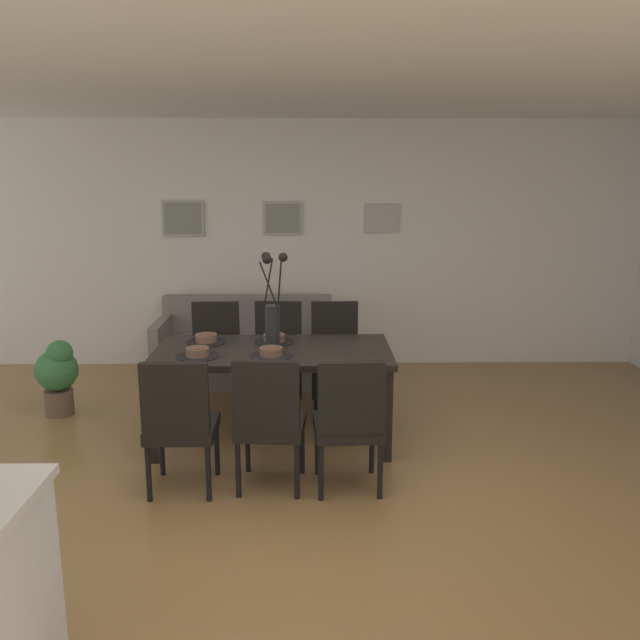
{
  "coord_description": "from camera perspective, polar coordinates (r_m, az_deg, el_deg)",
  "views": [
    {
      "loc": [
        0.06,
        -3.87,
        2.06
      ],
      "look_at": [
        0.14,
        1.4,
        0.89
      ],
      "focal_mm": 37.36,
      "sensor_mm": 36.0,
      "label": 1
    }
  ],
  "objects": [
    {
      "name": "ground_plane",
      "position": [
        4.38,
        -1.59,
        -15.5
      ],
      "size": [
        9.0,
        9.0,
        0.0
      ],
      "primitive_type": "plane",
      "color": "olive"
    },
    {
      "name": "bowl_near_right",
      "position": [
        5.35,
        -9.73,
        -1.48
      ],
      "size": [
        0.17,
        0.17,
        0.07
      ],
      "color": "brown",
      "rests_on": "dining_table"
    },
    {
      "name": "placemat_far_left",
      "position": [
        4.9,
        -4.19,
        -3.07
      ],
      "size": [
        0.32,
        0.32,
        0.01
      ],
      "primitive_type": "cylinder",
      "color": "black",
      "rests_on": "dining_table"
    },
    {
      "name": "placemat_near_left",
      "position": [
        4.96,
        -10.44,
        -3.06
      ],
      "size": [
        0.32,
        0.32,
        0.01
      ],
      "primitive_type": "cylinder",
      "color": "black",
      "rests_on": "dining_table"
    },
    {
      "name": "dining_chair_mid_right",
      "position": [
        5.98,
        1.33,
        -2.48
      ],
      "size": [
        0.46,
        0.46,
        0.92
      ],
      "color": "black",
      "rests_on": "ground"
    },
    {
      "name": "dining_table",
      "position": [
        5.12,
        -4.05,
        -3.3
      ],
      "size": [
        1.8,
        0.93,
        0.74
      ],
      "color": "black",
      "rests_on": "ground"
    },
    {
      "name": "centerpiece_vase",
      "position": [
        5.04,
        -4.1,
        0.64
      ],
      "size": [
        0.21,
        0.23,
        0.73
      ],
      "color": "#232326",
      "rests_on": "dining_table"
    },
    {
      "name": "ceiling_panel",
      "position": [
        4.31,
        -1.75,
        20.27
      ],
      "size": [
        9.0,
        7.2,
        0.08
      ],
      "primitive_type": "cube",
      "color": "white"
    },
    {
      "name": "placemat_far_right",
      "position": [
        5.31,
        -3.94,
        -1.86
      ],
      "size": [
        0.32,
        0.32,
        0.01
      ],
      "primitive_type": "cylinder",
      "color": "black",
      "rests_on": "dining_table"
    },
    {
      "name": "placemat_near_right",
      "position": [
        5.36,
        -9.71,
        -1.86
      ],
      "size": [
        0.32,
        0.32,
        0.01
      ],
      "primitive_type": "cylinder",
      "color": "black",
      "rests_on": "dining_table"
    },
    {
      "name": "bowl_near_left",
      "position": [
        4.95,
        -10.45,
        -2.64
      ],
      "size": [
        0.17,
        0.17,
        0.07
      ],
      "color": "brown",
      "rests_on": "dining_table"
    },
    {
      "name": "dining_chair_far_left",
      "position": [
        4.37,
        -4.4,
        -8.27
      ],
      "size": [
        0.47,
        0.47,
        0.92
      ],
      "color": "black",
      "rests_on": "ground"
    },
    {
      "name": "dining_chair_mid_left",
      "position": [
        4.34,
        2.52,
        -8.39
      ],
      "size": [
        0.46,
        0.46,
        0.92
      ],
      "color": "black",
      "rests_on": "ground"
    },
    {
      "name": "dining_chair_far_right",
      "position": [
        5.99,
        -3.65,
        -2.46
      ],
      "size": [
        0.46,
        0.46,
        0.92
      ],
      "color": "black",
      "rests_on": "ground"
    },
    {
      "name": "back_wall_panel",
      "position": [
        7.16,
        -1.33,
        6.45
      ],
      "size": [
        9.0,
        0.1,
        2.6
      ],
      "primitive_type": "cube",
      "color": "white",
      "rests_on": "ground"
    },
    {
      "name": "bowl_far_right",
      "position": [
        5.3,
        -3.94,
        -1.47
      ],
      "size": [
        0.17,
        0.17,
        0.07
      ],
      "color": "brown",
      "rests_on": "dining_table"
    },
    {
      "name": "potted_plant",
      "position": [
        6.16,
        -21.56,
        -4.27
      ],
      "size": [
        0.36,
        0.36,
        0.67
      ],
      "color": "brown",
      "rests_on": "ground"
    },
    {
      "name": "dining_chair_near_left",
      "position": [
        4.41,
        -11.93,
        -8.32
      ],
      "size": [
        0.44,
        0.44,
        0.92
      ],
      "color": "black",
      "rests_on": "ground"
    },
    {
      "name": "framed_picture_center",
      "position": [
        7.07,
        -3.22,
        8.7
      ],
      "size": [
        0.41,
        0.03,
        0.35
      ],
      "color": "#B2ADA3"
    },
    {
      "name": "framed_picture_right",
      "position": [
        7.1,
        5.33,
        8.68
      ],
      "size": [
        0.37,
        0.03,
        0.3
      ],
      "color": "#B2ADA3"
    },
    {
      "name": "framed_picture_left",
      "position": [
        7.19,
        -11.66,
        8.53
      ],
      "size": [
        0.44,
        0.03,
        0.38
      ],
      "color": "#B2ADA3"
    },
    {
      "name": "dining_chair_near_right",
      "position": [
        6.03,
        -8.96,
        -2.49
      ],
      "size": [
        0.45,
        0.45,
        0.92
      ],
      "color": "black",
      "rests_on": "ground"
    },
    {
      "name": "bowl_far_left",
      "position": [
        4.89,
        -4.2,
        -2.66
      ],
      "size": [
        0.17,
        0.17,
        0.07
      ],
      "color": "brown",
      "rests_on": "dining_table"
    },
    {
      "name": "sofa",
      "position": [
        6.83,
        -6.35,
        -2.63
      ],
      "size": [
        1.76,
        0.84,
        0.8
      ],
      "color": "gray",
      "rests_on": "ground"
    }
  ]
}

